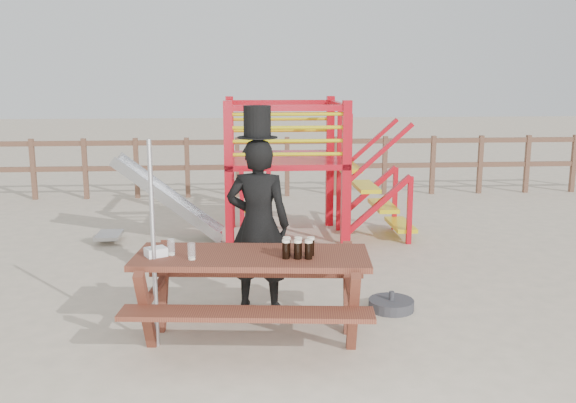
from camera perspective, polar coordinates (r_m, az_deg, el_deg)
name	(u,v)px	position (r m, az deg, el deg)	size (l,w,h in m)	color
ground	(289,333)	(6.30, 0.08, -11.62)	(60.00, 60.00, 0.00)	beige
back_fence	(262,160)	(12.91, -2.30, 3.69)	(15.09, 0.09, 1.20)	brown
playground_fort	(279,168)	(9.49, -0.82, 2.95)	(4.71, 1.84, 2.10)	red
picnic_table	(252,286)	(5.99, -3.20, -7.52)	(2.28, 1.68, 0.83)	brown
man_with_hat	(258,220)	(6.67, -2.67, -1.66)	(0.73, 0.55, 2.14)	black
metal_pole	(153,246)	(5.84, -11.88, -3.86)	(0.04, 0.04, 1.90)	#B2B2B7
parasol_base	(391,305)	(6.95, 9.16, -9.04)	(0.48, 0.48, 0.20)	#323237
paper_bag	(156,252)	(5.94, -11.66, -4.41)	(0.18, 0.14, 0.08)	white
stout_pints	(298,248)	(5.78, 0.90, -4.14)	(0.30, 0.19, 0.17)	black
empty_glasses	(181,250)	(5.86, -9.47, -4.26)	(0.26, 0.23, 0.15)	silver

